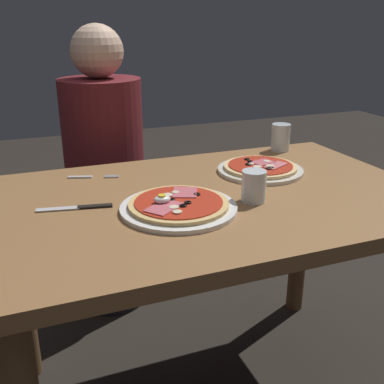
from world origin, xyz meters
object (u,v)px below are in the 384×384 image
(fork, at_px, (89,177))
(pizza_foreground, at_px, (178,206))
(dining_table, at_px, (212,231))
(water_glass_far, at_px, (280,139))
(diner_person, at_px, (106,182))
(knife, at_px, (80,207))
(water_glass_near, at_px, (254,188))
(pizza_across_left, at_px, (260,169))

(fork, bearing_deg, pizza_foreground, -63.77)
(dining_table, xyz_separation_m, water_glass_far, (0.42, 0.33, 0.16))
(fork, xyz_separation_m, diner_person, (0.12, 0.42, -0.17))
(knife, bearing_deg, pizza_foreground, -23.90)
(pizza_foreground, xyz_separation_m, knife, (-0.23, 0.10, -0.01))
(water_glass_near, relative_size, diner_person, 0.07)
(pizza_foreground, relative_size, knife, 1.56)
(water_glass_near, bearing_deg, fork, 136.50)
(fork, relative_size, diner_person, 0.13)
(pizza_across_left, distance_m, diner_person, 0.71)
(dining_table, relative_size, water_glass_far, 12.22)
(water_glass_near, distance_m, water_glass_far, 0.54)
(water_glass_far, relative_size, diner_person, 0.08)
(pizza_across_left, relative_size, water_glass_near, 3.18)
(water_glass_near, height_order, diner_person, diner_person)
(pizza_foreground, bearing_deg, water_glass_far, 36.47)
(pizza_foreground, distance_m, fork, 0.39)
(water_glass_near, distance_m, knife, 0.46)
(pizza_foreground, bearing_deg, fork, 116.23)
(dining_table, relative_size, fork, 7.94)
(dining_table, bearing_deg, diner_person, 104.25)
(water_glass_far, bearing_deg, dining_table, -141.73)
(water_glass_far, distance_m, knife, 0.84)
(fork, distance_m, diner_person, 0.47)
(water_glass_near, xyz_separation_m, fork, (-0.38, 0.36, -0.03))
(pizza_across_left, height_order, knife, pizza_across_left)
(diner_person, bearing_deg, water_glass_near, 108.09)
(water_glass_near, relative_size, fork, 0.56)
(knife, bearing_deg, dining_table, -4.56)
(dining_table, height_order, water_glass_far, water_glass_far)
(water_glass_far, height_order, diner_person, diner_person)
(pizza_foreground, relative_size, pizza_across_left, 1.10)
(pizza_foreground, bearing_deg, diner_person, 93.41)
(dining_table, height_order, fork, fork)
(fork, height_order, knife, knife)
(dining_table, distance_m, fork, 0.42)
(water_glass_near, height_order, knife, water_glass_near)
(pizza_foreground, xyz_separation_m, fork, (-0.17, 0.35, -0.01))
(water_glass_far, distance_m, fork, 0.73)
(dining_table, height_order, knife, knife)
(pizza_foreground, relative_size, diner_person, 0.26)
(dining_table, bearing_deg, pizza_foreground, -150.01)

